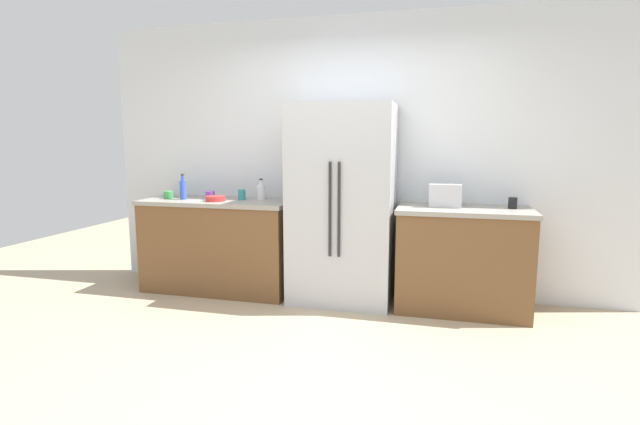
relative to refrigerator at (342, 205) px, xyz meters
name	(u,v)px	position (x,y,z in m)	size (l,w,h in m)	color
ground_plane	(308,363)	(0.05, -1.35, -0.92)	(10.42, 10.42, 0.00)	tan
kitchen_back_panel	(356,157)	(0.05, 0.38, 0.43)	(5.21, 0.10, 2.69)	silver
counter_left	(220,245)	(-1.27, 0.02, -0.45)	(1.51, 0.65, 0.92)	brown
counter_right	(462,259)	(1.09, 0.02, -0.45)	(1.15, 0.65, 0.92)	brown
refrigerator	(342,205)	(0.00, 0.00, 0.00)	(0.94, 0.66, 1.83)	#B7BABF
toaster	(445,196)	(0.92, 0.04, 0.11)	(0.28, 0.15, 0.20)	silver
bottle_a	(261,192)	(-0.86, 0.15, 0.09)	(0.08, 0.08, 0.21)	white
bottle_b	(183,189)	(-1.62, -0.04, 0.11)	(0.06, 0.06, 0.26)	blue
cup_a	(513,203)	(1.49, 0.08, 0.06)	(0.07, 0.07, 0.10)	black
cup_b	(242,195)	(-1.03, 0.07, 0.06)	(0.07, 0.07, 0.10)	teal
cup_c	(169,195)	(-1.80, -0.03, 0.05)	(0.09, 0.09, 0.08)	green
cup_d	(210,195)	(-1.37, 0.05, 0.05)	(0.09, 0.09, 0.08)	purple
bowl_a	(216,199)	(-1.24, -0.09, 0.03)	(0.19, 0.19, 0.05)	red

